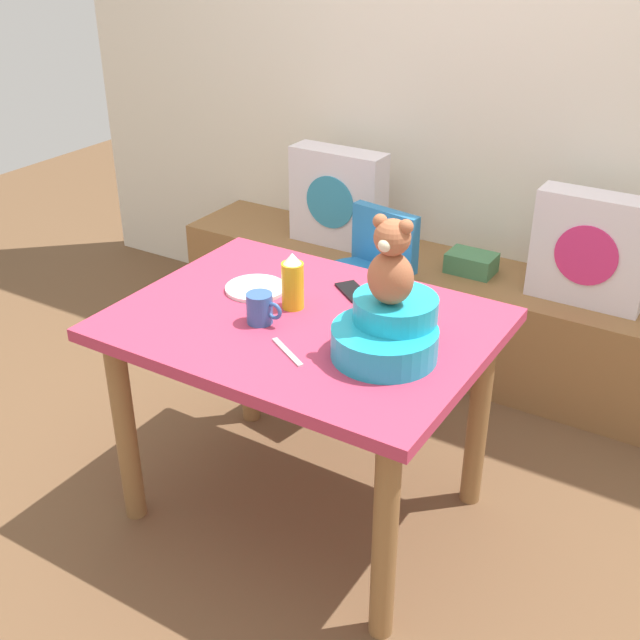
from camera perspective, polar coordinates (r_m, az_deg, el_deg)
The scene contains 15 objects.
ground_plane at distance 2.86m, azimuth -1.08°, elevation -13.12°, with size 8.00×8.00×0.00m, color brown.
back_wall at distance 3.50m, azimuth 12.24°, elevation 17.92°, with size 4.40×0.10×2.60m, color silver.
window_bench at distance 3.60m, azimuth 9.02°, elevation 0.41°, with size 2.60×0.44×0.46m, color olive.
pillow_floral_left at distance 3.63m, azimuth 1.30°, elevation 8.74°, with size 0.44×0.15×0.44m.
pillow_floral_right at distance 3.25m, azimuth 18.83°, elevation 4.80°, with size 0.44×0.15×0.44m.
book_stack at distance 3.46m, azimuth 10.78°, elevation 4.04°, with size 0.20×0.14×0.09m, color #447E50.
dining_table at distance 2.49m, azimuth -1.21°, elevation -2.28°, with size 1.13×0.85×0.74m.
highchair at distance 3.19m, azimuth 3.19°, elevation 2.76°, with size 0.37×0.49×0.79m.
infant_seat_teal at distance 2.23m, azimuth 4.89°, elevation -0.80°, with size 0.30×0.33×0.16m.
teddy_bear at distance 2.13m, azimuth 5.11°, elevation 4.05°, with size 0.13×0.12×0.25m.
ketchup_bottle at distance 2.47m, azimuth -1.97°, elevation 2.73°, with size 0.07×0.07×0.18m.
coffee_mug at distance 2.40m, azimuth -4.29°, elevation 0.84°, with size 0.12×0.08×0.09m.
dinner_plate_near at distance 2.62m, azimuth -4.63°, elevation 2.28°, with size 0.20×0.20×0.01m, color white.
cell_phone at distance 2.60m, azimuth 2.37°, elevation 2.07°, with size 0.07×0.14×0.01m, color black.
table_fork at distance 2.26m, azimuth -2.36°, elevation -2.29°, with size 0.02×0.17×0.01m, color silver.
Camera 1 is at (1.17, -1.80, 1.88)m, focal length 44.72 mm.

